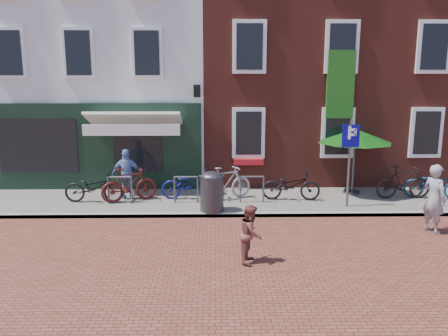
{
  "coord_description": "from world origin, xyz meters",
  "views": [
    {
      "loc": [
        -0.59,
        -12.22,
        3.95
      ],
      "look_at": [
        -0.35,
        1.15,
        1.18
      ],
      "focal_mm": 36.61,
      "sensor_mm": 36.0,
      "label": 1
    }
  ],
  "objects_px": {
    "parking_sign": "(350,150)",
    "parasol": "(355,133)",
    "bicycle_1": "(129,185)",
    "bicycle_5": "(403,182)",
    "woman": "(434,198)",
    "bicycle_3": "(226,183)",
    "bicycle_4": "(291,185)",
    "bicycle_0": "(94,187)",
    "bicycle_6": "(434,184)",
    "cafe_person": "(127,174)",
    "litter_bin": "(212,189)",
    "boy": "(251,234)",
    "bicycle_2": "(190,184)"
  },
  "relations": [
    {
      "from": "parasol",
      "to": "bicycle_3",
      "type": "xyz_separation_m",
      "value": [
        -4.15,
        -0.66,
        -1.46
      ]
    },
    {
      "from": "cafe_person",
      "to": "parking_sign",
      "type": "bearing_deg",
      "value": 167.24
    },
    {
      "from": "parasol",
      "to": "bicycle_4",
      "type": "distance_m",
      "value": 2.73
    },
    {
      "from": "parking_sign",
      "to": "woman",
      "type": "xyz_separation_m",
      "value": [
        1.61,
        -1.97,
        -0.92
      ]
    },
    {
      "from": "bicycle_3",
      "to": "bicycle_6",
      "type": "height_order",
      "value": "bicycle_3"
    },
    {
      "from": "parking_sign",
      "to": "bicycle_5",
      "type": "height_order",
      "value": "parking_sign"
    },
    {
      "from": "woman",
      "to": "bicycle_5",
      "type": "distance_m",
      "value": 2.83
    },
    {
      "from": "bicycle_5",
      "to": "woman",
      "type": "bearing_deg",
      "value": 170.63
    },
    {
      "from": "parking_sign",
      "to": "parasol",
      "type": "relative_size",
      "value": 1.08
    },
    {
      "from": "woman",
      "to": "bicycle_3",
      "type": "distance_m",
      "value": 5.89
    },
    {
      "from": "parking_sign",
      "to": "bicycle_6",
      "type": "relative_size",
      "value": 1.43
    },
    {
      "from": "cafe_person",
      "to": "bicycle_0",
      "type": "bearing_deg",
      "value": 16.87
    },
    {
      "from": "woman",
      "to": "bicycle_6",
      "type": "xyz_separation_m",
      "value": [
        1.32,
        2.75,
        -0.31
      ]
    },
    {
      "from": "bicycle_5",
      "to": "bicycle_6",
      "type": "relative_size",
      "value": 0.97
    },
    {
      "from": "bicycle_4",
      "to": "woman",
      "type": "bearing_deg",
      "value": -125.32
    },
    {
      "from": "litter_bin",
      "to": "parking_sign",
      "type": "height_order",
      "value": "parking_sign"
    },
    {
      "from": "parking_sign",
      "to": "cafe_person",
      "type": "relative_size",
      "value": 1.62
    },
    {
      "from": "parasol",
      "to": "bicycle_6",
      "type": "height_order",
      "value": "parasol"
    },
    {
      "from": "bicycle_6",
      "to": "woman",
      "type": "bearing_deg",
      "value": 171.68
    },
    {
      "from": "bicycle_1",
      "to": "bicycle_3",
      "type": "distance_m",
      "value": 2.97
    },
    {
      "from": "bicycle_4",
      "to": "bicycle_6",
      "type": "bearing_deg",
      "value": -84.25
    },
    {
      "from": "bicycle_2",
      "to": "bicycle_5",
      "type": "relative_size",
      "value": 1.03
    },
    {
      "from": "bicycle_3",
      "to": "bicycle_5",
      "type": "bearing_deg",
      "value": -116.32
    },
    {
      "from": "litter_bin",
      "to": "parasol",
      "type": "distance_m",
      "value": 5.14
    },
    {
      "from": "parking_sign",
      "to": "bicycle_1",
      "type": "distance_m",
      "value": 6.67
    },
    {
      "from": "woman",
      "to": "bicycle_2",
      "type": "distance_m",
      "value": 6.92
    },
    {
      "from": "boy",
      "to": "bicycle_0",
      "type": "bearing_deg",
      "value": 58.71
    },
    {
      "from": "woman",
      "to": "bicycle_6",
      "type": "relative_size",
      "value": 0.98
    },
    {
      "from": "boy",
      "to": "bicycle_0",
      "type": "height_order",
      "value": "boy"
    },
    {
      "from": "bicycle_1",
      "to": "bicycle_5",
      "type": "bearing_deg",
      "value": -113.19
    },
    {
      "from": "boy",
      "to": "cafe_person",
      "type": "bearing_deg",
      "value": 49.7
    },
    {
      "from": "parasol",
      "to": "bicycle_6",
      "type": "distance_m",
      "value": 2.88
    },
    {
      "from": "bicycle_2",
      "to": "bicycle_6",
      "type": "bearing_deg",
      "value": -88.35
    },
    {
      "from": "litter_bin",
      "to": "bicycle_5",
      "type": "bearing_deg",
      "value": 11.69
    },
    {
      "from": "parasol",
      "to": "boy",
      "type": "distance_m",
      "value": 6.61
    },
    {
      "from": "cafe_person",
      "to": "bicycle_6",
      "type": "height_order",
      "value": "cafe_person"
    },
    {
      "from": "bicycle_4",
      "to": "bicycle_5",
      "type": "xyz_separation_m",
      "value": [
        3.54,
        0.09,
        0.05
      ]
    },
    {
      "from": "woman",
      "to": "bicycle_0",
      "type": "relative_size",
      "value": 0.98
    },
    {
      "from": "bicycle_6",
      "to": "cafe_person",
      "type": "bearing_deg",
      "value": 106.28
    },
    {
      "from": "cafe_person",
      "to": "bicycle_2",
      "type": "relative_size",
      "value": 0.88
    },
    {
      "from": "parking_sign",
      "to": "bicycle_2",
      "type": "height_order",
      "value": "parking_sign"
    },
    {
      "from": "woman",
      "to": "bicycle_3",
      "type": "xyz_separation_m",
      "value": [
        -5.17,
        2.81,
        -0.26
      ]
    },
    {
      "from": "boy",
      "to": "bicycle_5",
      "type": "bearing_deg",
      "value": -35.0
    },
    {
      "from": "parking_sign",
      "to": "boy",
      "type": "height_order",
      "value": "parking_sign"
    },
    {
      "from": "bicycle_4",
      "to": "bicycle_0",
      "type": "bearing_deg",
      "value": 96.54
    },
    {
      "from": "litter_bin",
      "to": "bicycle_5",
      "type": "relative_size",
      "value": 0.71
    },
    {
      "from": "parking_sign",
      "to": "bicycle_4",
      "type": "bearing_deg",
      "value": 154.66
    },
    {
      "from": "bicycle_2",
      "to": "cafe_person",
      "type": "bearing_deg",
      "value": 89.89
    },
    {
      "from": "woman",
      "to": "cafe_person",
      "type": "bearing_deg",
      "value": 46.08
    },
    {
      "from": "bicycle_1",
      "to": "bicycle_3",
      "type": "relative_size",
      "value": 1.0
    }
  ]
}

